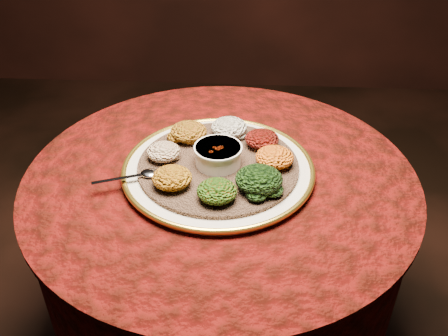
{
  "coord_description": "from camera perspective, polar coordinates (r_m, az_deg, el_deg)",
  "views": [
    {
      "loc": [
        0.07,
        -0.98,
        1.46
      ],
      "look_at": [
        0.01,
        -0.01,
        0.76
      ],
      "focal_mm": 40.0,
      "sensor_mm": 36.0,
      "label": 1
    }
  ],
  "objects": [
    {
      "name": "stew_bowl",
      "position": [
        1.19,
        -0.68,
        1.62
      ],
      "size": [
        0.12,
        0.12,
        0.05
      ],
      "color": "white",
      "rests_on": "injera"
    },
    {
      "name": "portion_shiro",
      "position": [
        1.29,
        -4.06,
        4.17
      ],
      "size": [
        0.09,
        0.09,
        0.05
      ],
      "primitive_type": "ellipsoid",
      "color": "#8A4910",
      "rests_on": "injera"
    },
    {
      "name": "portion_tikil",
      "position": [
        1.2,
        5.8,
        1.23
      ],
      "size": [
        0.09,
        0.09,
        0.04
      ],
      "primitive_type": "ellipsoid",
      "color": "#C79010",
      "rests_on": "injera"
    },
    {
      "name": "injera",
      "position": [
        1.21,
        -0.67,
        0.32
      ],
      "size": [
        0.47,
        0.47,
        0.01
      ],
      "primitive_type": "cylinder",
      "rotation": [
        0.0,
        0.0,
        -0.25
      ],
      "color": "brown",
      "rests_on": "platter"
    },
    {
      "name": "table",
      "position": [
        1.33,
        -0.38,
        -6.91
      ],
      "size": [
        0.96,
        0.96,
        0.73
      ],
      "color": "black",
      "rests_on": "ground"
    },
    {
      "name": "portion_timatim",
      "position": [
        1.22,
        -6.92,
        1.87
      ],
      "size": [
        0.08,
        0.08,
        0.04
      ],
      "primitive_type": "ellipsoid",
      "color": "maroon",
      "rests_on": "injera"
    },
    {
      "name": "portion_kik",
      "position": [
        1.13,
        -5.96,
        -1.11
      ],
      "size": [
        0.09,
        0.09,
        0.04
      ],
      "primitive_type": "ellipsoid",
      "color": "#9B660D",
      "rests_on": "injera"
    },
    {
      "name": "portion_mixveg",
      "position": [
        1.09,
        -0.81,
        -2.65
      ],
      "size": [
        0.09,
        0.08,
        0.04
      ],
      "primitive_type": "ellipsoid",
      "color": "#AE350B",
      "rests_on": "injera"
    },
    {
      "name": "portion_kitfo",
      "position": [
        1.26,
        4.36,
        3.33
      ],
      "size": [
        0.09,
        0.08,
        0.04
      ],
      "primitive_type": "ellipsoid",
      "color": "black",
      "rests_on": "injera"
    },
    {
      "name": "platter",
      "position": [
        1.22,
        -0.66,
        -0.09
      ],
      "size": [
        0.57,
        0.57,
        0.02
      ],
      "rotation": [
        0.0,
        0.0,
        -0.31
      ],
      "color": "beige",
      "rests_on": "table"
    },
    {
      "name": "spoon",
      "position": [
        1.18,
        -8.92,
        -0.68
      ],
      "size": [
        0.15,
        0.07,
        0.01
      ],
      "rotation": [
        0.0,
        0.0,
        -2.79
      ],
      "color": "silver",
      "rests_on": "injera"
    },
    {
      "name": "portion_gomen",
      "position": [
        1.11,
        4.02,
        -1.31
      ],
      "size": [
        0.11,
        0.1,
        0.05
      ],
      "primitive_type": "ellipsoid",
      "color": "black",
      "rests_on": "injera"
    },
    {
      "name": "portion_ayib",
      "position": [
        1.31,
        0.58,
        4.67
      ],
      "size": [
        0.09,
        0.09,
        0.05
      ],
      "primitive_type": "ellipsoid",
      "color": "silver",
      "rests_on": "injera"
    }
  ]
}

